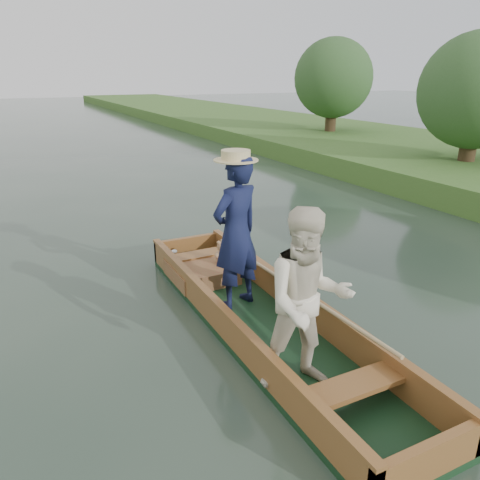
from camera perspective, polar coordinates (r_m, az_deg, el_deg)
name	(u,v)px	position (r m, az deg, el deg)	size (l,w,h in m)	color
ground	(263,331)	(5.64, 2.79, -11.00)	(120.00, 120.00, 0.00)	#283D30
trees_far	(127,87)	(14.64, -13.61, 17.70)	(22.98, 10.92, 4.52)	#47331E
punt	(264,285)	(5.17, 2.88, -5.48)	(1.25, 5.00, 2.03)	#133219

